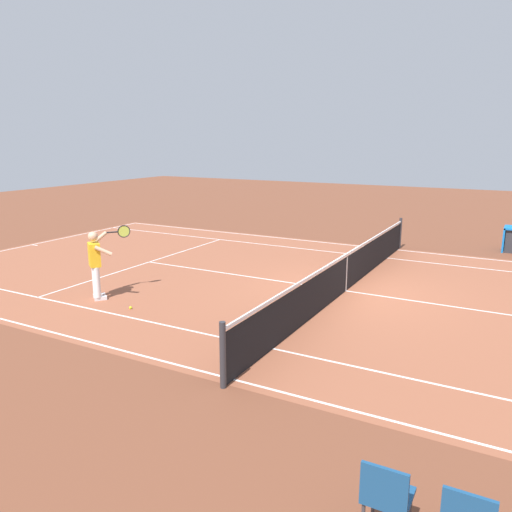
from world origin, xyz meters
The scene contains 7 objects.
ground_plane centered at (0.00, 0.00, 0.00)m, with size 60.00×60.00×0.00m, color brown.
court_slab centered at (0.00, 0.00, 0.00)m, with size 24.20×11.40×0.00m, color #935138.
court_line_markings centered at (0.00, 0.00, 0.00)m, with size 23.85×11.05×0.01m.
tennis_net centered at (0.00, 0.00, 0.49)m, with size 0.10×11.70×1.08m.
tennis_player_near centered at (5.02, 3.47, 0.93)m, with size 0.75×1.17×1.70m.
tennis_ball centered at (3.82, 3.68, 0.03)m, with size 0.07×0.07×0.07m, color #CCE01E.
spectator_chair_3 centered at (-2.98, 7.67, 0.52)m, with size 0.44×0.44×0.88m.
Camera 1 is at (-3.86, 11.82, 3.76)m, focal length 35.29 mm.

